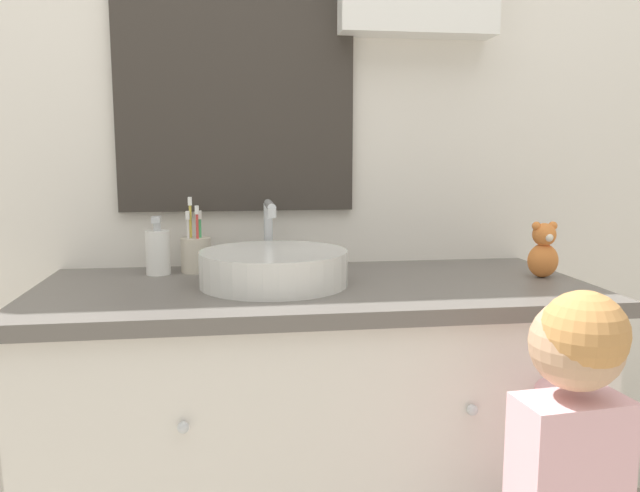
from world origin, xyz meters
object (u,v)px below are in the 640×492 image
object	(u,v)px
toothbrush_holder	(196,253)
teddy_bear	(543,251)
sink_basin	(274,266)
child_figure	(569,469)
soap_dispenser	(158,251)

from	to	relation	value
toothbrush_holder	teddy_bear	distance (m)	0.90
sink_basin	teddy_bear	distance (m)	0.69
child_figure	teddy_bear	bearing A→B (deg)	69.35
soap_dispenser	teddy_bear	size ratio (longest dim) A/B	1.07
sink_basin	teddy_bear	world-z (taller)	sink_basin
sink_basin	toothbrush_holder	distance (m)	0.28
child_figure	teddy_bear	world-z (taller)	teddy_bear
sink_basin	teddy_bear	xyz separation A→B (m)	(0.69, -0.01, 0.02)
child_figure	teddy_bear	size ratio (longest dim) A/B	6.02
soap_dispenser	teddy_bear	distance (m)	0.99
soap_dispenser	toothbrush_holder	bearing A→B (deg)	13.22
toothbrush_holder	sink_basin	bearing A→B (deg)	-45.23
teddy_bear	sink_basin	bearing A→B (deg)	179.49
sink_basin	child_figure	distance (m)	0.76
sink_basin	toothbrush_holder	size ratio (longest dim) A/B	2.02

